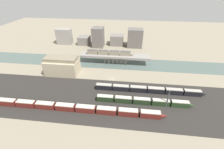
{
  "coord_description": "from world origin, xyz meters",
  "views": [
    {
      "loc": [
        10.83,
        -93.89,
        62.87
      ],
      "look_at": [
        0.0,
        0.69,
        3.14
      ],
      "focal_mm": 24.0,
      "sensor_mm": 36.0,
      "label": 1
    }
  ],
  "objects_px": {
    "train_yard_near": "(78,108)",
    "train_yard_far": "(149,90)",
    "train_on_bridge": "(110,53)",
    "train_yard_mid": "(144,101)",
    "warehouse_building": "(62,66)",
    "signal_tower": "(168,99)"
  },
  "relations": [
    {
      "from": "train_on_bridge",
      "to": "train_yard_near",
      "type": "xyz_separation_m",
      "value": [
        -10.65,
        -60.57,
        -7.89
      ]
    },
    {
      "from": "train_yard_far",
      "to": "signal_tower",
      "type": "relative_size",
      "value": 6.29
    },
    {
      "from": "train_yard_far",
      "to": "warehouse_building",
      "type": "height_order",
      "value": "warehouse_building"
    },
    {
      "from": "train_yard_near",
      "to": "train_yard_far",
      "type": "xyz_separation_m",
      "value": [
        41.52,
        21.71,
        -0.06
      ]
    },
    {
      "from": "train_yard_near",
      "to": "train_yard_far",
      "type": "height_order",
      "value": "train_yard_near"
    },
    {
      "from": "train_yard_near",
      "to": "train_yard_mid",
      "type": "relative_size",
      "value": 1.69
    },
    {
      "from": "train_on_bridge",
      "to": "train_yard_far",
      "type": "distance_m",
      "value": 50.26
    },
    {
      "from": "train_on_bridge",
      "to": "train_yard_near",
      "type": "height_order",
      "value": "train_on_bridge"
    },
    {
      "from": "train_on_bridge",
      "to": "signal_tower",
      "type": "height_order",
      "value": "train_on_bridge"
    },
    {
      "from": "train_yard_mid",
      "to": "signal_tower",
      "type": "bearing_deg",
      "value": -4.78
    },
    {
      "from": "train_yard_far",
      "to": "train_on_bridge",
      "type": "bearing_deg",
      "value": 128.46
    },
    {
      "from": "train_on_bridge",
      "to": "train_yard_mid",
      "type": "height_order",
      "value": "train_on_bridge"
    },
    {
      "from": "train_yard_mid",
      "to": "warehouse_building",
      "type": "relative_size",
      "value": 2.32
    },
    {
      "from": "train_yard_mid",
      "to": "warehouse_building",
      "type": "distance_m",
      "value": 68.11
    },
    {
      "from": "train_on_bridge",
      "to": "train_yard_mid",
      "type": "distance_m",
      "value": 57.61
    },
    {
      "from": "train_on_bridge",
      "to": "train_yard_far",
      "type": "relative_size",
      "value": 0.57
    },
    {
      "from": "signal_tower",
      "to": "train_yard_far",
      "type": "bearing_deg",
      "value": 124.93
    },
    {
      "from": "train_yard_near",
      "to": "signal_tower",
      "type": "bearing_deg",
      "value": 10.19
    },
    {
      "from": "train_yard_mid",
      "to": "signal_tower",
      "type": "distance_m",
      "value": 13.62
    },
    {
      "from": "train_yard_mid",
      "to": "signal_tower",
      "type": "xyz_separation_m",
      "value": [
        13.02,
        -1.09,
        3.82
      ]
    },
    {
      "from": "signal_tower",
      "to": "train_yard_near",
      "type": "bearing_deg",
      "value": -169.81
    },
    {
      "from": "train_on_bridge",
      "to": "signal_tower",
      "type": "bearing_deg",
      "value": -52.38
    }
  ]
}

